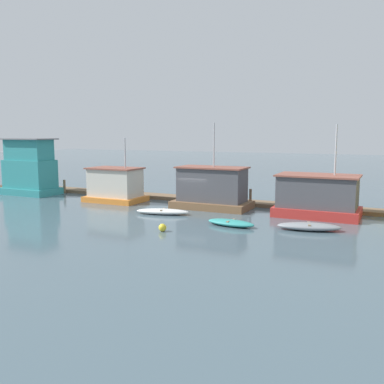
% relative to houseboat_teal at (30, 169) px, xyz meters
% --- Properties ---
extents(ground_plane, '(200.00, 200.00, 0.00)m').
position_rel_houseboat_teal_xyz_m(ground_plane, '(18.33, 0.22, -2.54)').
color(ground_plane, '#475B66').
extents(dock_walkway, '(51.00, 2.00, 0.30)m').
position_rel_houseboat_teal_xyz_m(dock_walkway, '(18.33, 3.33, -2.39)').
color(dock_walkway, brown).
rests_on(dock_walkway, ground_plane).
extents(houseboat_teal, '(5.55, 3.29, 5.56)m').
position_rel_houseboat_teal_xyz_m(houseboat_teal, '(0.00, 0.00, 0.00)').
color(houseboat_teal, teal).
rests_on(houseboat_teal, ground_plane).
extents(houseboat_orange, '(5.07, 3.38, 5.68)m').
position_rel_houseboat_teal_xyz_m(houseboat_orange, '(10.41, -0.13, -1.10)').
color(houseboat_orange, orange).
rests_on(houseboat_orange, ground_plane).
extents(houseboat_brown, '(6.27, 3.42, 6.90)m').
position_rel_houseboat_teal_xyz_m(houseboat_brown, '(19.56, 0.41, -0.97)').
color(houseboat_brown, brown).
rests_on(houseboat_brown, ground_plane).
extents(houseboat_red, '(6.03, 3.65, 6.70)m').
position_rel_houseboat_teal_xyz_m(houseboat_red, '(27.90, 0.50, -1.06)').
color(houseboat_red, red).
rests_on(houseboat_red, ground_plane).
extents(dinghy_white, '(4.21, 2.13, 0.43)m').
position_rel_houseboat_teal_xyz_m(dinghy_white, '(17.27, -3.71, -2.32)').
color(dinghy_white, white).
rests_on(dinghy_white, ground_plane).
extents(dinghy_teal, '(3.47, 1.70, 0.41)m').
position_rel_houseboat_teal_xyz_m(dinghy_teal, '(23.35, -5.32, -2.33)').
color(dinghy_teal, teal).
rests_on(dinghy_teal, ground_plane).
extents(dinghy_grey, '(4.13, 2.19, 0.48)m').
position_rel_houseboat_teal_xyz_m(dinghy_grey, '(28.24, -4.40, -2.30)').
color(dinghy_grey, gray).
rests_on(dinghy_grey, ground_plane).
extents(mooring_post_far_left, '(0.25, 0.25, 1.36)m').
position_rel_houseboat_teal_xyz_m(mooring_post_far_left, '(2.50, 2.08, -1.86)').
color(mooring_post_far_left, '#846B4C').
rests_on(mooring_post_far_left, ground_plane).
extents(mooring_post_centre, '(0.21, 0.21, 1.53)m').
position_rel_houseboat_teal_xyz_m(mooring_post_centre, '(22.29, 2.08, -1.77)').
color(mooring_post_centre, brown).
rests_on(mooring_post_centre, ground_plane).
extents(buoy_yellow, '(0.49, 0.49, 0.49)m').
position_rel_houseboat_teal_xyz_m(buoy_yellow, '(20.07, -8.67, -2.29)').
color(buoy_yellow, yellow).
rests_on(buoy_yellow, ground_plane).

